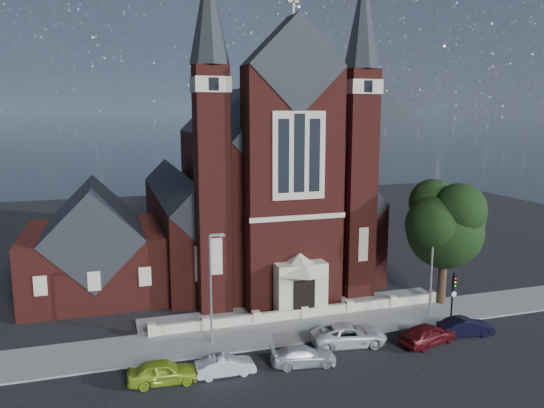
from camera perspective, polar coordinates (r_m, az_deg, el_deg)
The scene contains 16 objects.
ground at distance 51.31m, azimuth 0.03°, elevation -8.78°, with size 120.00×120.00×0.00m, color black.
pavement_strip at distance 42.06m, azimuth 4.43°, elevation -13.14°, with size 60.00×5.00×0.12m, color slate.
forecourt_paving at distance 45.52m, azimuth 2.53°, elevation -11.28°, with size 26.00×3.00×0.14m, color slate.
forecourt_wall at distance 43.77m, azimuth 3.44°, elevation -12.17°, with size 24.00×0.40×0.90m, color beige.
church at distance 56.83m, azimuth -2.36°, elevation 1.55°, with size 20.01×34.90×29.20m.
parish_hall at distance 50.94m, azimuth -18.53°, elevation -4.74°, with size 12.00×12.20×10.24m.
street_tree at distance 46.91m, azimuth 18.44°, elevation -2.27°, with size 6.40×6.60×10.70m.
street_lamp_left at distance 37.89m, azimuth -6.49°, elevation -8.37°, with size 1.16×0.22×8.09m.
street_lamp_right at distance 44.69m, azimuth 16.92°, elevation -5.90°, with size 1.16×0.22×8.09m.
traffic_signal at distance 44.57m, azimuth 18.92°, elevation -8.76°, with size 0.28×0.42×4.00m.
car_lime_van at distance 34.67m, azimuth -11.65°, elevation -17.26°, with size 1.72×4.28×1.46m, color #8FAE22.
car_silver_a at distance 35.10m, azimuth -5.07°, elevation -16.92°, with size 1.33×3.81×1.26m, color #BABBC3.
car_silver_b at distance 36.22m, azimuth 3.41°, elevation -16.00°, with size 1.76×4.34×1.26m, color #AFB0B7.
car_white_suv at distance 39.28m, azimuth 8.23°, elevation -13.73°, with size 2.53×5.49×1.53m, color silver.
car_dark_red at distance 40.54m, azimuth 16.40°, elevation -13.26°, with size 1.82×4.53×1.54m, color #4F0D11.
car_navy at distance 42.85m, azimuth 20.10°, elevation -12.31°, with size 1.43×4.11×1.36m, color black.
Camera 1 is at (-14.52, -31.38, 16.46)m, focal length 35.00 mm.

